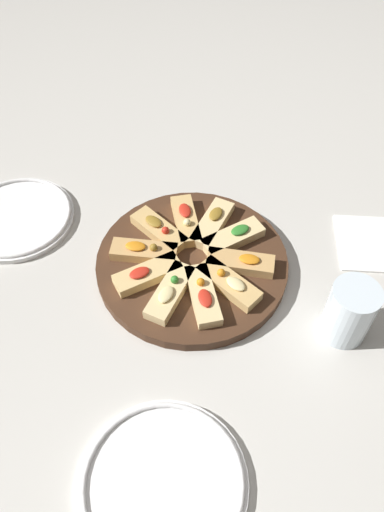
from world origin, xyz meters
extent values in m
plane|color=beige|center=(0.00, 0.00, 0.00)|extent=(3.00, 3.00, 0.00)
cylinder|color=#422819|center=(0.00, 0.00, 0.01)|extent=(0.33, 0.33, 0.02)
cube|color=tan|center=(-0.06, -0.05, 0.03)|extent=(0.11, 0.10, 0.02)
ellipsoid|color=beige|center=(-0.08, -0.06, 0.04)|extent=(0.04, 0.04, 0.01)
sphere|color=orange|center=(-0.05, -0.04, 0.04)|extent=(0.01, 0.01, 0.01)
cube|color=tan|center=(-0.03, -0.08, 0.03)|extent=(0.07, 0.12, 0.02)
ellipsoid|color=orange|center=(-0.03, -0.09, 0.04)|extent=(0.03, 0.04, 0.01)
cube|color=#E5C689|center=(0.03, -0.08, 0.03)|extent=(0.08, 0.12, 0.02)
ellipsoid|color=#2D7A28|center=(0.04, -0.09, 0.04)|extent=(0.03, 0.04, 0.01)
cube|color=#E5C689|center=(0.07, -0.05, 0.03)|extent=(0.12, 0.09, 0.02)
ellipsoid|color=olive|center=(0.08, -0.05, 0.04)|extent=(0.04, 0.04, 0.01)
cube|color=tan|center=(0.08, 0.00, 0.03)|extent=(0.12, 0.04, 0.02)
ellipsoid|color=red|center=(0.10, 0.00, 0.04)|extent=(0.04, 0.02, 0.01)
sphere|color=beige|center=(0.07, 0.00, 0.04)|extent=(0.01, 0.01, 0.01)
cube|color=tan|center=(0.07, 0.05, 0.03)|extent=(0.11, 0.10, 0.02)
ellipsoid|color=olive|center=(0.08, 0.06, 0.04)|extent=(0.04, 0.04, 0.01)
sphere|color=red|center=(0.05, 0.04, 0.04)|extent=(0.01, 0.01, 0.01)
cube|color=tan|center=(0.02, 0.08, 0.03)|extent=(0.07, 0.12, 0.02)
ellipsoid|color=orange|center=(0.02, 0.09, 0.04)|extent=(0.03, 0.04, 0.01)
sphere|color=olive|center=(0.02, 0.06, 0.04)|extent=(0.01, 0.01, 0.01)
cube|color=#DBB775|center=(-0.03, 0.08, 0.03)|extent=(0.07, 0.12, 0.02)
ellipsoid|color=red|center=(-0.03, 0.09, 0.04)|extent=(0.03, 0.04, 0.01)
cube|color=#E5C689|center=(-0.07, 0.04, 0.03)|extent=(0.12, 0.09, 0.02)
ellipsoid|color=beige|center=(-0.08, 0.05, 0.04)|extent=(0.04, 0.04, 0.01)
sphere|color=#2D7A28|center=(-0.06, 0.04, 0.04)|extent=(0.01, 0.01, 0.01)
cube|color=#E5C689|center=(-0.08, -0.01, 0.03)|extent=(0.12, 0.05, 0.02)
ellipsoid|color=red|center=(-0.10, -0.01, 0.04)|extent=(0.04, 0.02, 0.01)
sphere|color=orange|center=(-0.07, -0.01, 0.04)|extent=(0.01, 0.01, 0.01)
cylinder|color=white|center=(-0.35, 0.09, 0.01)|extent=(0.22, 0.22, 0.01)
torus|color=white|center=(-0.35, 0.09, 0.01)|extent=(0.21, 0.21, 0.01)
cylinder|color=white|center=(0.16, 0.31, 0.01)|extent=(0.21, 0.21, 0.01)
torus|color=white|center=(0.16, 0.31, 0.01)|extent=(0.21, 0.21, 0.01)
cylinder|color=silver|center=(-0.16, -0.22, 0.05)|extent=(0.07, 0.07, 0.11)
cube|color=white|center=(0.01, -0.33, 0.00)|extent=(0.15, 0.14, 0.01)
camera|label=1|loc=(-0.53, 0.07, 0.69)|focal=35.00mm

